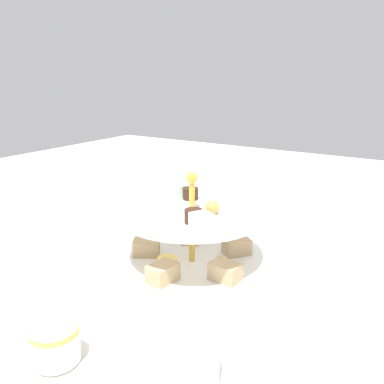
% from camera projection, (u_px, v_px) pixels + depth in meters
% --- Properties ---
extents(ground_plane, '(2.40, 2.40, 0.00)m').
position_uv_depth(ground_plane, '(192.00, 266.00, 0.72)').
color(ground_plane, silver).
extents(tiered_serving_stand, '(0.31, 0.31, 0.18)m').
position_uv_depth(tiered_serving_stand, '(192.00, 242.00, 0.71)').
color(tiered_serving_stand, white).
rests_on(tiered_serving_stand, ground_plane).
extents(water_glass_tall_right, '(0.07, 0.07, 0.11)m').
position_uv_depth(water_glass_tall_right, '(113.00, 200.00, 0.92)').
color(water_glass_tall_right, silver).
rests_on(water_glass_tall_right, ground_plane).
extents(water_glass_short_left, '(0.06, 0.06, 0.07)m').
position_uv_depth(water_glass_short_left, '(190.00, 359.00, 0.44)').
color(water_glass_short_left, silver).
rests_on(water_glass_short_left, ground_plane).
extents(teacup_with_saucer, '(0.09, 0.09, 0.05)m').
position_uv_depth(teacup_with_saucer, '(59.00, 348.00, 0.47)').
color(teacup_with_saucer, white).
rests_on(teacup_with_saucer, ground_plane).
extents(butter_knife_left, '(0.01, 0.17, 0.00)m').
position_uv_depth(butter_knife_left, '(282.00, 217.00, 0.97)').
color(butter_knife_left, silver).
rests_on(butter_knife_left, ground_plane).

